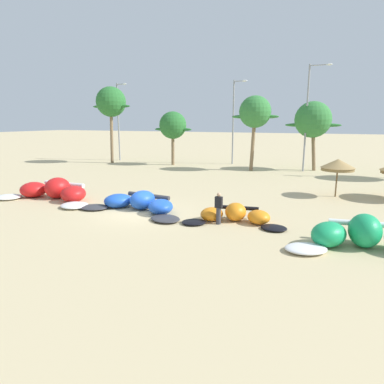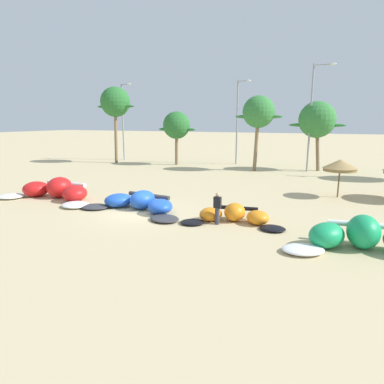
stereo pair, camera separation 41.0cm
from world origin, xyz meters
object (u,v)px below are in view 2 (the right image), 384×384
(lamppost_west_center, at_px, (238,118))
(lamppost_east_center, at_px, (312,113))
(kite_left, at_px, (139,203))
(palm_left, at_px, (177,126))
(palm_center_left, at_px, (317,120))
(beach_umbrella_near_van, at_px, (340,165))
(palm_left_of_gap, at_px, (259,113))
(kite_left_of_center, at_px, (234,215))
(palm_leftmost, at_px, (115,103))
(kite_center, at_px, (364,238))
(lamppost_west, at_px, (123,118))
(kite_far_left, at_px, (55,191))
(person_near_kites, at_px, (217,208))

(lamppost_west_center, height_order, lamppost_east_center, lamppost_east_center)
(kite_left, relative_size, lamppost_west_center, 0.73)
(palm_left, bearing_deg, lamppost_east_center, 2.09)
(kite_left, bearing_deg, palm_center_left, 69.77)
(beach_umbrella_near_van, bearing_deg, palm_left_of_gap, 128.76)
(kite_left, relative_size, palm_left_of_gap, 0.93)
(kite_left, distance_m, beach_umbrella_near_van, 13.52)
(kite_left_of_center, bearing_deg, palm_leftmost, 138.37)
(palm_left_of_gap, bearing_deg, kite_left, -97.42)
(kite_center, height_order, lamppost_west, lamppost_west)
(beach_umbrella_near_van, distance_m, lamppost_west, 29.37)
(kite_left_of_center, height_order, lamppost_east_center, lamppost_east_center)
(kite_center, bearing_deg, kite_far_left, 173.95)
(kite_far_left, bearing_deg, palm_left, 91.85)
(palm_left, relative_size, lamppost_east_center, 0.59)
(kite_far_left, xyz_separation_m, lamppost_east_center, (14.10, 19.79, 5.29))
(kite_far_left, bearing_deg, beach_umbrella_near_van, 25.44)
(palm_left_of_gap, distance_m, palm_center_left, 6.04)
(kite_left, xyz_separation_m, lamppost_west, (-15.83, 21.12, 4.95))
(palm_left_of_gap, relative_size, lamppost_west, 0.78)
(kite_center, distance_m, lamppost_west_center, 28.33)
(lamppost_west, bearing_deg, lamppost_east_center, -2.70)
(beach_umbrella_near_van, height_order, lamppost_west, lamppost_west)
(palm_leftmost, bearing_deg, palm_left_of_gap, 0.54)
(beach_umbrella_near_van, height_order, palm_left_of_gap, palm_left_of_gap)
(kite_far_left, xyz_separation_m, lamppost_west, (-9.11, 20.89, 4.84))
(kite_left, height_order, palm_left_of_gap, palm_left_of_gap)
(palm_left, relative_size, palm_center_left, 0.87)
(person_near_kites, relative_size, palm_left, 0.26)
(kite_left_of_center, bearing_deg, lamppost_east_center, 85.45)
(person_near_kites, bearing_deg, lamppost_east_center, 83.77)
(kite_center, distance_m, palm_center_left, 23.59)
(lamppost_west_center, bearing_deg, person_near_kites, -75.39)
(lamppost_east_center, bearing_deg, person_near_kites, -96.23)
(beach_umbrella_near_van, distance_m, palm_left_of_gap, 13.37)
(kite_center, distance_m, palm_left, 28.77)
(kite_left_of_center, relative_size, lamppost_west, 0.56)
(beach_umbrella_near_van, bearing_deg, palm_left, 148.05)
(person_near_kites, xyz_separation_m, palm_leftmost, (-19.98, 19.00, 6.37))
(person_near_kites, bearing_deg, lamppost_west, 133.76)
(lamppost_east_center, bearing_deg, beach_umbrella_near_van, -75.22)
(palm_left_of_gap, bearing_deg, beach_umbrella_near_van, -51.24)
(lamppost_west_center, bearing_deg, kite_left, -87.26)
(beach_umbrella_near_van, relative_size, lamppost_west_center, 0.27)
(person_near_kites, bearing_deg, kite_far_left, 175.25)
(palm_center_left, bearing_deg, kite_left_of_center, -95.39)
(beach_umbrella_near_van, height_order, lamppost_east_center, lamppost_east_center)
(beach_umbrella_near_van, bearing_deg, lamppost_east_center, 104.78)
(palm_left, bearing_deg, palm_leftmost, -170.70)
(kite_far_left, height_order, kite_center, kite_far_left)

